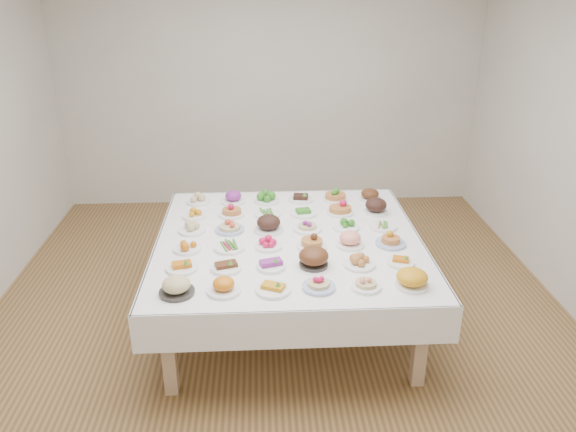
{
  "coord_description": "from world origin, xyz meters",
  "views": [
    {
      "loc": [
        -0.14,
        -4.2,
        2.7
      ],
      "look_at": [
        0.08,
        -0.04,
        0.88
      ],
      "focal_mm": 35.0,
      "sensor_mm": 36.0,
      "label": 1
    }
  ],
  "objects_px": {
    "dish_18": "(192,227)",
    "dish_35": "(370,195)",
    "display_table": "(289,246)",
    "dish_0": "(176,284)"
  },
  "relations": [
    {
      "from": "dish_18",
      "to": "display_table",
      "type": "bearing_deg",
      "value": -12.06
    },
    {
      "from": "display_table",
      "to": "dish_35",
      "type": "height_order",
      "value": "dish_35"
    },
    {
      "from": "dish_35",
      "to": "dish_0",
      "type": "bearing_deg",
      "value": -135.02
    },
    {
      "from": "dish_0",
      "to": "dish_35",
      "type": "height_order",
      "value": "dish_0"
    },
    {
      "from": "dish_18",
      "to": "dish_35",
      "type": "relative_size",
      "value": 1.05
    },
    {
      "from": "display_table",
      "to": "dish_18",
      "type": "distance_m",
      "value": 0.81
    },
    {
      "from": "display_table",
      "to": "dish_18",
      "type": "height_order",
      "value": "dish_18"
    },
    {
      "from": "dish_0",
      "to": "dish_18",
      "type": "relative_size",
      "value": 1.26
    },
    {
      "from": "dish_18",
      "to": "dish_35",
      "type": "bearing_deg",
      "value": 21.25
    },
    {
      "from": "display_table",
      "to": "dish_18",
      "type": "xyz_separation_m",
      "value": [
        -0.78,
        0.17,
        0.11
      ]
    }
  ]
}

